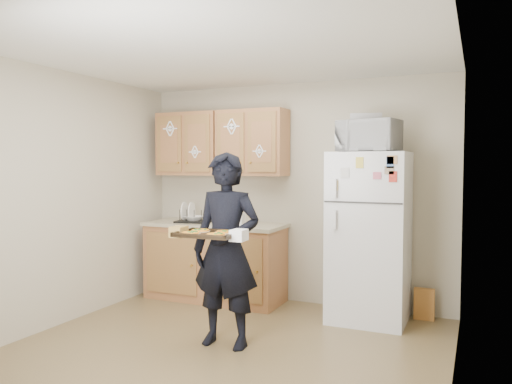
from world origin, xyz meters
TOP-DOWN VIEW (x-y plane):
  - floor at (0.00, 0.00)m, footprint 3.60×3.60m
  - ceiling at (0.00, 0.00)m, footprint 3.60×3.60m
  - wall_back at (0.00, 1.80)m, footprint 3.60×0.04m
  - wall_front at (0.00, -1.80)m, footprint 3.60×0.04m
  - wall_left at (-1.80, 0.00)m, footprint 0.04×3.60m
  - wall_right at (1.80, 0.00)m, footprint 0.04×3.60m
  - refrigerator at (0.95, 1.43)m, footprint 0.75×0.70m
  - base_cabinet at (-0.85, 1.48)m, footprint 1.60×0.60m
  - countertop at (-0.85, 1.48)m, footprint 1.64×0.64m
  - upper_cab_left at (-1.25, 1.61)m, footprint 0.80×0.33m
  - upper_cab_right at (-0.43, 1.61)m, footprint 0.80×0.33m
  - cereal_box at (1.47, 1.67)m, footprint 0.20×0.07m
  - person at (-0.04, 0.21)m, footprint 0.63×0.42m
  - baking_tray at (-0.05, -0.09)m, footprint 0.50×0.37m
  - pizza_front_left at (-0.16, -0.17)m, footprint 0.16×0.16m
  - pizza_front_right at (0.07, -0.17)m, footprint 0.16×0.16m
  - pizza_back_left at (-0.16, -0.01)m, footprint 0.16×0.16m
  - pizza_back_right at (0.06, -0.00)m, footprint 0.16×0.16m
  - microwave at (0.94, 1.38)m, footprint 0.63×0.48m
  - foil_pan at (0.91, 1.41)m, footprint 0.34×0.26m
  - dish_rack at (-1.11, 1.44)m, footprint 0.45×0.37m
  - bowl at (-1.11, 1.44)m, footprint 0.27×0.27m
  - soap_bottle at (-0.46, 1.34)m, footprint 0.10×0.10m

SIDE VIEW (x-z plane):
  - floor at x=0.00m, z-range 0.00..0.00m
  - cereal_box at x=1.47m, z-range 0.00..0.32m
  - base_cabinet at x=-0.85m, z-range 0.00..0.86m
  - person at x=-0.04m, z-range 0.00..1.68m
  - refrigerator at x=0.95m, z-range 0.00..1.70m
  - countertop at x=-0.85m, z-range 0.86..0.90m
  - bowl at x=-1.11m, z-range 0.92..0.97m
  - dish_rack at x=-1.11m, z-range 0.90..1.06m
  - soap_bottle at x=-0.46m, z-range 0.90..1.11m
  - baking_tray at x=-0.05m, z-range 0.99..1.03m
  - pizza_front_left at x=-0.16m, z-range 1.02..1.04m
  - pizza_front_right at x=0.07m, z-range 1.02..1.04m
  - pizza_back_left at x=-0.16m, z-range 1.02..1.04m
  - pizza_back_right at x=0.06m, z-range 1.02..1.04m
  - wall_back at x=0.00m, z-range 0.00..2.50m
  - wall_front at x=0.00m, z-range 0.00..2.50m
  - wall_left at x=-1.80m, z-range 0.00..2.50m
  - wall_right at x=1.80m, z-range 0.00..2.50m
  - upper_cab_left at x=-1.25m, z-range 1.45..2.20m
  - upper_cab_right at x=-0.43m, z-range 1.45..2.20m
  - microwave at x=0.94m, z-range 1.70..2.01m
  - foil_pan at x=0.91m, z-range 2.01..2.08m
  - ceiling at x=0.00m, z-range 2.50..2.50m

